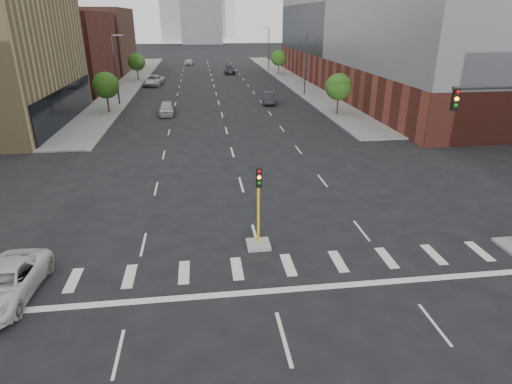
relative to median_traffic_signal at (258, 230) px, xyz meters
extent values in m
plane|color=black|center=(0.00, -8.97, -0.97)|extent=(400.00, 400.00, 0.00)
cube|color=gray|center=(-15.00, 65.03, -0.90)|extent=(5.00, 92.00, 0.15)
cube|color=gray|center=(15.00, 65.03, -0.90)|extent=(5.00, 92.00, 0.15)
cube|color=brown|center=(-27.50, 57.03, 5.03)|extent=(20.00, 22.00, 12.00)
cube|color=brown|center=(-27.50, 83.03, 5.53)|extent=(20.00, 24.00, 13.00)
cube|color=brown|center=(29.50, 51.03, 1.53)|extent=(24.00, 70.00, 5.00)
cube|color=slate|center=(29.50, 51.03, 12.53)|extent=(24.00, 70.00, 17.00)
cube|color=#999993|center=(0.00, 0.03, -0.87)|extent=(1.20, 1.20, 0.20)
cylinder|color=gold|center=(0.00, 0.03, 0.83)|extent=(0.14, 0.14, 3.20)
cube|color=black|center=(0.00, -0.15, 2.93)|extent=(0.28, 0.18, 1.00)
sphere|color=red|center=(0.00, -0.25, 3.28)|extent=(0.18, 0.18, 0.18)
sphere|color=orange|center=(0.00, -0.25, 2.98)|extent=(0.18, 0.18, 0.18)
sphere|color=#0C7F19|center=(0.00, -0.25, 2.68)|extent=(0.18, 0.18, 0.18)
cylinder|color=#2D2D30|center=(11.00, -1.47, 7.23)|extent=(5.00, 0.16, 0.16)
cube|color=black|center=(8.70, -1.47, 6.73)|extent=(0.28, 0.18, 1.00)
sphere|color=red|center=(8.70, -1.59, 7.08)|extent=(0.18, 0.18, 0.18)
sphere|color=orange|center=(8.70, -1.59, 6.78)|extent=(0.18, 0.18, 0.18)
sphere|color=#0C7F19|center=(8.70, -1.59, 6.48)|extent=(0.18, 0.18, 0.18)
cylinder|color=#2D2D30|center=(13.50, 46.03, 3.53)|extent=(0.20, 0.20, 9.00)
cube|color=#2D2D30|center=(12.70, 46.03, 8.03)|extent=(1.40, 0.22, 0.15)
cylinder|color=#2D2D30|center=(13.50, 81.03, 3.53)|extent=(0.20, 0.20, 9.00)
cube|color=#2D2D30|center=(12.70, 81.03, 8.03)|extent=(1.40, 0.22, 0.15)
cylinder|color=#2D2D30|center=(-13.50, 41.03, 3.53)|extent=(0.20, 0.20, 9.00)
cube|color=#2D2D30|center=(-12.70, 41.03, 8.03)|extent=(1.40, 0.22, 0.15)
cylinder|color=#382619|center=(-14.00, 36.03, 0.05)|extent=(0.20, 0.20, 1.75)
sphere|color=#234D14|center=(-14.00, 36.03, 2.43)|extent=(3.20, 3.20, 3.20)
cylinder|color=#382619|center=(-14.00, 66.03, 0.05)|extent=(0.20, 0.20, 1.75)
sphere|color=#234D14|center=(-14.00, 66.03, 2.43)|extent=(3.20, 3.20, 3.20)
cylinder|color=#382619|center=(14.00, 31.03, 0.05)|extent=(0.20, 0.20, 1.75)
sphere|color=#234D14|center=(14.00, 31.03, 2.43)|extent=(3.20, 3.20, 3.20)
cylinder|color=#382619|center=(14.00, 71.03, 0.05)|extent=(0.20, 0.20, 1.75)
sphere|color=#234D14|center=(14.00, 71.03, 2.43)|extent=(3.20, 3.20, 3.20)
imported|color=#9D9DA1|center=(-6.70, 33.83, -0.17)|extent=(1.94, 4.74, 1.61)
imported|color=black|center=(6.92, 39.40, -0.20)|extent=(2.40, 4.87, 1.54)
imported|color=silver|center=(-10.50, 59.08, -0.12)|extent=(3.77, 6.54, 1.71)
imported|color=#222328|center=(4.05, 73.98, -0.17)|extent=(2.36, 5.56, 1.60)
imported|color=#ABAAAF|center=(-4.74, 93.96, -0.25)|extent=(2.03, 4.38, 1.45)
imported|color=silver|center=(-11.20, -2.97, -0.26)|extent=(2.73, 5.31, 1.43)
camera|label=1|loc=(-2.69, -19.43, 10.14)|focal=30.00mm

